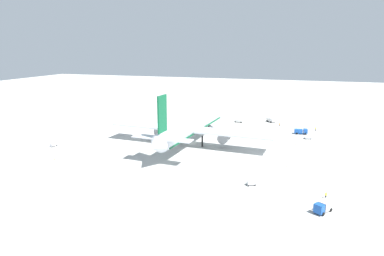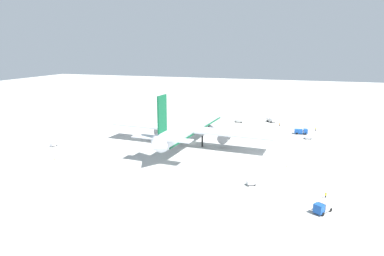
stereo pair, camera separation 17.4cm
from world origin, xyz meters
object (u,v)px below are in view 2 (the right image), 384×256
ground_worker_1 (280,125)px  traffic_cone_2 (142,124)px  ground_worker_0 (316,129)px  ground_worker_2 (326,195)px  traffic_cone_3 (296,144)px  baggage_cart_2 (308,137)px  traffic_cone_1 (287,166)px  service_van (239,121)px  traffic_cone_0 (190,120)px  service_truck_1 (301,131)px  service_truck_2 (271,120)px  traffic_cone_4 (55,159)px  service_truck_0 (323,206)px  airliner (192,126)px  baggage_cart_0 (251,183)px  baggage_cart_1 (53,144)px

ground_worker_1 → traffic_cone_2: bearing=105.4°
ground_worker_0 → ground_worker_2: ground_worker_0 is taller
ground_worker_0 → traffic_cone_3: ground_worker_0 is taller
baggage_cart_2 → traffic_cone_1: bearing=169.9°
service_van → traffic_cone_0: (-2.25, 26.61, -0.76)m
service_truck_1 → ground_worker_2: service_truck_1 is taller
service_truck_1 → traffic_cone_3: bearing=174.9°
service_truck_2 → traffic_cone_4: (-86.49, 67.02, -1.05)m
ground_worker_0 → ground_worker_1: ground_worker_0 is taller
service_truck_0 → airliner: bearing=45.9°
service_truck_0 → ground_worker_1: service_truck_0 is taller
baggage_cart_0 → ground_worker_2: size_ratio=1.86×
service_truck_0 → traffic_cone_0: size_ratio=10.42×
traffic_cone_2 → traffic_cone_3: (-13.92, -75.68, 0.00)m
airliner → baggage_cart_1: airliner is taller
service_truck_0 → ground_worker_1: (91.20, 16.19, -0.65)m
baggage_cart_0 → baggage_cart_2: baggage_cart_0 is taller
baggage_cart_1 → ground_worker_1: size_ratio=2.12×
service_truck_0 → service_truck_1: (77.79, 5.81, -0.16)m
baggage_cart_1 → ground_worker_0: 116.78m
service_truck_2 → traffic_cone_1: 69.72m
traffic_cone_0 → traffic_cone_3: (-32.48, -56.17, 0.00)m
ground_worker_0 → traffic_cone_0: 64.66m
service_truck_0 → traffic_cone_1: (30.87, 9.78, -1.20)m
traffic_cone_4 → ground_worker_1: bearing=-42.7°
baggage_cart_0 → traffic_cone_0: bearing=29.2°
service_truck_0 → baggage_cart_1: (26.62, 99.76, -0.68)m
service_truck_1 → ground_worker_0: (8.27, -6.58, -0.42)m
traffic_cone_4 → ground_worker_0: bearing=-50.7°
baggage_cart_1 → ground_worker_2: ground_worker_2 is taller
service_van → baggage_cart_1: bearing=136.9°
service_van → ground_worker_2: (-85.27, -38.12, -0.16)m
service_truck_0 → ground_worker_0: service_truck_0 is taller
traffic_cone_0 → traffic_cone_4: bearing=162.6°
ground_worker_1 → ground_worker_2: bearing=-168.2°
service_truck_0 → traffic_cone_0: bearing=34.9°
service_truck_0 → traffic_cone_1: 32.41m
airliner → traffic_cone_4: (-33.61, 39.95, -7.12)m
service_truck_1 → traffic_cone_0: service_truck_1 is taller
baggage_cart_1 → airliner: bearing=-68.6°
baggage_cart_1 → traffic_cone_0: (64.73, -36.08, -0.52)m
service_truck_0 → traffic_cone_1: bearing=17.6°
service_truck_2 → airliner: bearing=152.9°
baggage_cart_1 → traffic_cone_4: (-13.46, -11.59, -0.52)m
baggage_cart_1 → traffic_cone_4: bearing=-139.3°
airliner → service_truck_2: 59.71m
traffic_cone_2 → traffic_cone_4: (-59.63, 4.99, 0.00)m
service_truck_0 → baggage_cart_2: service_truck_0 is taller
baggage_cart_1 → traffic_cone_4: 17.77m
baggage_cart_1 → baggage_cart_2: (42.88, -96.85, -0.02)m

